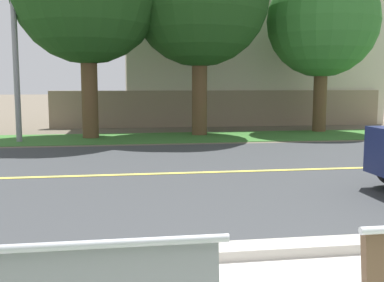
% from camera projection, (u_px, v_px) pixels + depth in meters
% --- Properties ---
extents(ground_plane, '(140.00, 140.00, 0.00)m').
position_uv_depth(ground_plane, '(158.00, 161.00, 9.84)').
color(ground_plane, '#665B4C').
extents(curb_edge, '(44.00, 0.30, 0.11)m').
position_uv_depth(curb_edge, '(203.00, 253.00, 4.28)').
color(curb_edge, '#ADA89E').
rests_on(curb_edge, ground_plane).
extents(street_asphalt, '(52.00, 8.00, 0.01)m').
position_uv_depth(street_asphalt, '(164.00, 174.00, 8.36)').
color(street_asphalt, '#383A3D').
rests_on(street_asphalt, ground_plane).
extents(road_centre_line, '(48.00, 0.14, 0.01)m').
position_uv_depth(road_centre_line, '(164.00, 174.00, 8.36)').
color(road_centre_line, '#E0CC4C').
rests_on(road_centre_line, ground_plane).
extents(far_verge_grass, '(48.00, 2.80, 0.02)m').
position_uv_depth(far_verge_grass, '(147.00, 138.00, 13.97)').
color(far_verge_grass, '#38702D').
rests_on(far_verge_grass, ground_plane).
extents(shade_tree_centre, '(3.76, 3.76, 6.20)m').
position_uv_depth(shade_tree_centre, '(327.00, 13.00, 15.40)').
color(shade_tree_centre, brown).
rests_on(shade_tree_centre, ground_plane).
extents(garden_wall, '(13.00, 0.36, 1.40)m').
position_uv_depth(garden_wall, '(221.00, 108.00, 17.87)').
color(garden_wall, gray).
rests_on(garden_wall, ground_plane).
extents(house_across_street, '(11.36, 6.91, 6.74)m').
position_uv_depth(house_across_street, '(241.00, 45.00, 20.92)').
color(house_across_street, beige).
rests_on(house_across_street, ground_plane).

